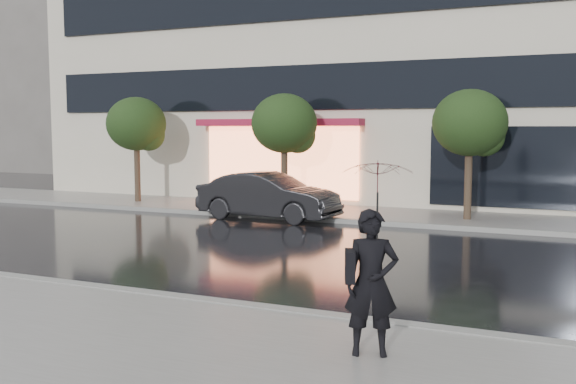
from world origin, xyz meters
The scene contains 11 objects.
ground centered at (0.00, 0.00, 0.00)m, with size 120.00×120.00×0.00m, color black.
sidewalk_near centered at (0.00, -3.25, 0.06)m, with size 60.00×4.50×0.12m, color slate.
sidewalk_far centered at (0.00, 10.25, 0.06)m, with size 60.00×3.50×0.12m, color slate.
curb_near centered at (0.00, -1.00, 0.07)m, with size 60.00×0.25×0.14m, color gray.
curb_far centered at (0.00, 8.50, 0.07)m, with size 60.00×0.25×0.14m, color gray.
bg_building_left centered at (-28.00, 26.00, 6.00)m, with size 14.00×10.00×12.00m, color #59544F.
tree_far_west centered at (-8.94, 10.03, 2.92)m, with size 2.20×2.20×3.99m.
tree_mid_west centered at (-2.94, 10.03, 2.92)m, with size 2.20×2.20×3.99m.
tree_mid_east centered at (3.06, 10.03, 2.92)m, with size 2.20×2.20×3.99m.
parked_car centered at (-2.79, 8.30, 0.73)m, with size 1.56×4.46×1.47m, color black.
pedestrian_with_umbrella centered at (3.63, -2.34, 1.57)m, with size 1.07×1.08×2.34m.
Camera 1 is at (5.69, -9.60, 2.83)m, focal length 40.00 mm.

